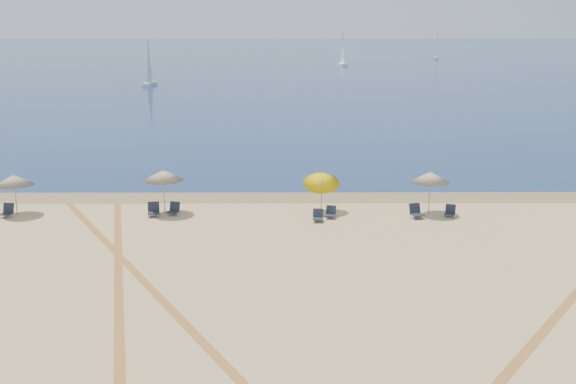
# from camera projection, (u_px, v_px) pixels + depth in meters

# --- Properties ---
(ocean) EXTENTS (500.00, 500.00, 0.00)m
(ocean) POSITION_uv_depth(u_px,v_px,m) (285.00, 52.00, 233.83)
(ocean) COLOR #0C2151
(ocean) RESTS_ON ground
(wet_sand) EXTENTS (500.00, 500.00, 0.00)m
(wet_sand) POSITION_uv_depth(u_px,v_px,m) (288.00, 197.00, 39.05)
(wet_sand) COLOR olive
(wet_sand) RESTS_ON ground
(umbrella_1) EXTENTS (2.01, 2.03, 2.23)m
(umbrella_1) POSITION_uv_depth(u_px,v_px,m) (14.00, 180.00, 34.93)
(umbrella_1) COLOR gray
(umbrella_1) RESTS_ON ground
(umbrella_2) EXTENTS (2.11, 2.11, 2.44)m
(umbrella_2) POSITION_uv_depth(u_px,v_px,m) (163.00, 175.00, 35.10)
(umbrella_2) COLOR gray
(umbrella_2) RESTS_ON ground
(umbrella_3) EXTENTS (1.96, 2.03, 2.48)m
(umbrella_3) POSITION_uv_depth(u_px,v_px,m) (321.00, 179.00, 35.41)
(umbrella_3) COLOR gray
(umbrella_3) RESTS_ON ground
(umbrella_4) EXTENTS (2.00, 2.00, 2.35)m
(umbrella_4) POSITION_uv_depth(u_px,v_px,m) (430.00, 177.00, 35.07)
(umbrella_4) COLOR gray
(umbrella_4) RESTS_ON ground
(chair_2) EXTENTS (0.64, 0.73, 0.69)m
(chair_2) POSITION_uv_depth(u_px,v_px,m) (7.00, 211.00, 34.97)
(chair_2) COLOR black
(chair_2) RESTS_ON ground
(chair_3) EXTENTS (0.72, 0.81, 0.73)m
(chair_3) POSITION_uv_depth(u_px,v_px,m) (154.00, 210.00, 35.07)
(chair_3) COLOR black
(chair_3) RESTS_ON ground
(chair_4) EXTENTS (0.69, 0.76, 0.67)m
(chair_4) POSITION_uv_depth(u_px,v_px,m) (174.00, 209.00, 35.35)
(chair_4) COLOR black
(chair_4) RESTS_ON ground
(chair_5) EXTENTS (0.55, 0.64, 0.63)m
(chair_5) POSITION_uv_depth(u_px,v_px,m) (318.00, 216.00, 34.13)
(chair_5) COLOR black
(chair_5) RESTS_ON ground
(chair_6) EXTENTS (0.63, 0.70, 0.63)m
(chair_6) POSITION_uv_depth(u_px,v_px,m) (331.00, 213.00, 34.75)
(chair_6) COLOR black
(chair_6) RESTS_ON ground
(chair_7) EXTENTS (0.79, 0.86, 0.73)m
(chair_7) POSITION_uv_depth(u_px,v_px,m) (416.00, 212.00, 34.77)
(chair_7) COLOR black
(chair_7) RESTS_ON ground
(chair_8) EXTENTS (0.71, 0.76, 0.63)m
(chair_8) POSITION_uv_depth(u_px,v_px,m) (450.00, 211.00, 34.98)
(chair_8) COLOR black
(chair_8) RESTS_ON ground
(sailboat_0) EXTENTS (2.11, 5.36, 7.78)m
(sailboat_0) POSITION_uv_depth(u_px,v_px,m) (343.00, 56.00, 157.96)
(sailboat_0) COLOR white
(sailboat_0) RESTS_ON ocean
(sailboat_1) EXTENTS (1.62, 4.86, 7.11)m
(sailboat_1) POSITION_uv_depth(u_px,v_px,m) (149.00, 72.00, 107.76)
(sailboat_1) COLOR white
(sailboat_1) RESTS_ON ocean
(sailboat_2) EXTENTS (2.21, 4.70, 6.78)m
(sailboat_2) POSITION_uv_depth(u_px,v_px,m) (436.00, 52.00, 188.36)
(sailboat_2) COLOR white
(sailboat_2) RESTS_ON ocean
(tire_tracks) EXTENTS (53.96, 44.89, 0.00)m
(tire_tracks) POSITION_uv_depth(u_px,v_px,m) (251.00, 297.00, 24.74)
(tire_tracks) COLOR tan
(tire_tracks) RESTS_ON ground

